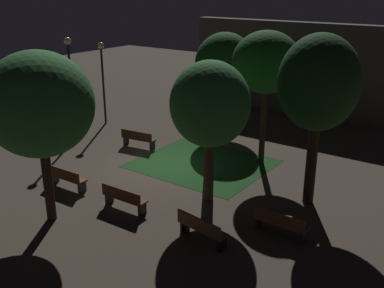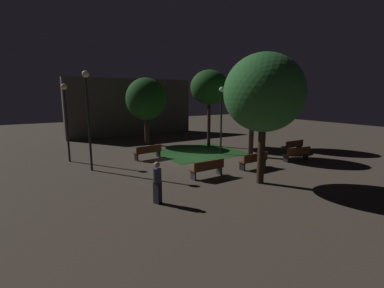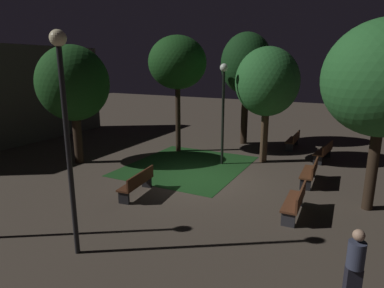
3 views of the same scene
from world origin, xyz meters
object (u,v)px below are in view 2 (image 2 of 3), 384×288
at_px(tree_left_canopy, 264,93).
at_px(lamp_post_near_wall, 66,110).
at_px(tree_lawn_side, 146,99).
at_px(lamp_post_plaza_east, 221,109).
at_px(pedestrian, 157,182).
at_px(bench_front_left, 254,160).
at_px(bench_front_right, 293,146).
at_px(bench_back_row, 148,152).
at_px(bench_lawn_edge, 297,153).
at_px(tree_back_right, 264,89).
at_px(tree_back_left, 209,88).
at_px(lamp_post_path_center, 88,105).
at_px(tree_near_wall, 252,100).
at_px(bench_near_trees, 208,168).

height_order(tree_left_canopy, lamp_post_near_wall, tree_left_canopy).
bearing_deg(tree_lawn_side, lamp_post_near_wall, -155.69).
relative_size(lamp_post_near_wall, lamp_post_plaza_east, 1.03).
xyz_separation_m(lamp_post_plaza_east, pedestrian, (-7.45, -5.68, -2.25)).
distance_m(lamp_post_plaza_east, pedestrian, 9.63).
relative_size(bench_front_left, bench_front_right, 1.01).
bearing_deg(bench_back_row, bench_front_right, -21.10).
bearing_deg(bench_lawn_edge, tree_left_canopy, -160.12).
height_order(bench_back_row, tree_back_right, tree_back_right).
distance_m(tree_back_left, lamp_post_path_center, 10.00).
distance_m(tree_lawn_side, tree_back_right, 9.22).
bearing_deg(tree_back_left, bench_back_row, -163.82).
height_order(bench_lawn_edge, tree_back_left, tree_back_left).
bearing_deg(bench_front_right, lamp_post_plaza_east, 152.14).
xyz_separation_m(tree_back_left, lamp_post_plaza_east, (-1.10, -2.95, -1.47)).
bearing_deg(lamp_post_near_wall, lamp_post_path_center, -76.44).
distance_m(bench_back_row, tree_near_wall, 7.47).
bearing_deg(bench_near_trees, tree_lawn_side, 83.77).
relative_size(tree_left_canopy, lamp_post_near_wall, 1.25).
xyz_separation_m(lamp_post_path_center, pedestrian, (1.06, -6.06, -2.65)).
bearing_deg(lamp_post_near_wall, pedestrian, -78.93).
height_order(tree_lawn_side, lamp_post_plaza_east, tree_lawn_side).
height_order(bench_front_left, bench_front_right, same).
height_order(bench_front_right, tree_left_canopy, tree_left_canopy).
bearing_deg(tree_left_canopy, tree_near_wall, 50.32).
xyz_separation_m(bench_near_trees, tree_left_canopy, (1.58, -1.97, 3.62)).
xyz_separation_m(bench_back_row, tree_left_canopy, (2.47, -7.22, 3.62)).
bearing_deg(lamp_post_plaza_east, bench_lawn_edge, -57.31).
relative_size(lamp_post_plaza_east, lamp_post_path_center, 0.87).
xyz_separation_m(bench_lawn_edge, bench_front_right, (1.87, 1.76, 0.00)).
xyz_separation_m(bench_front_right, lamp_post_near_wall, (-13.73, 5.61, 2.68)).
distance_m(bench_lawn_edge, lamp_post_near_wall, 14.22).
distance_m(bench_front_left, tree_near_wall, 4.55).
xyz_separation_m(bench_front_left, lamp_post_path_center, (-7.68, 4.40, 3.01)).
bearing_deg(tree_left_canopy, tree_back_left, 68.69).
bearing_deg(tree_back_right, tree_near_wall, -147.11).
height_order(lamp_post_path_center, pedestrian, lamp_post_path_center).
bearing_deg(lamp_post_near_wall, bench_front_right, -22.22).
height_order(tree_left_canopy, lamp_post_path_center, tree_left_canopy).
bearing_deg(tree_left_canopy, lamp_post_near_wall, 126.45).
xyz_separation_m(bench_near_trees, lamp_post_path_center, (-4.54, 4.40, 3.01)).
bearing_deg(pedestrian, tree_left_canopy, -3.55).
bearing_deg(tree_back_left, bench_lawn_edge, -77.56).
bearing_deg(tree_back_left, bench_near_trees, -126.00).
relative_size(bench_front_left, tree_near_wall, 0.34).
bearing_deg(bench_front_left, bench_back_row, 127.52).
relative_size(bench_front_right, lamp_post_path_center, 0.34).
bearing_deg(lamp_post_plaza_east, tree_near_wall, -51.78).
bearing_deg(bench_front_left, pedestrian, -165.93).
bearing_deg(tree_back_right, bench_lawn_edge, -110.40).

